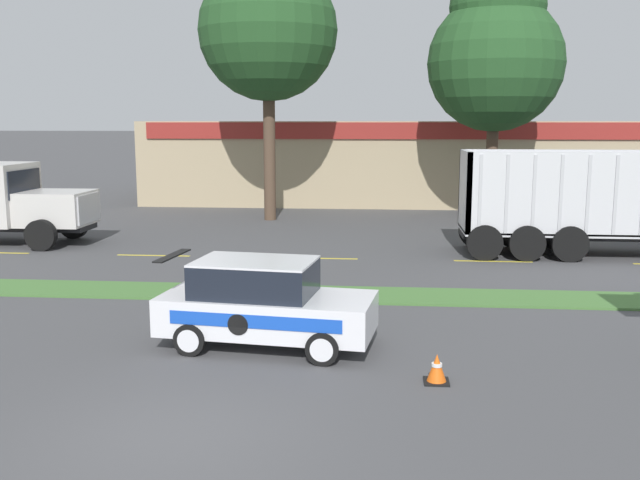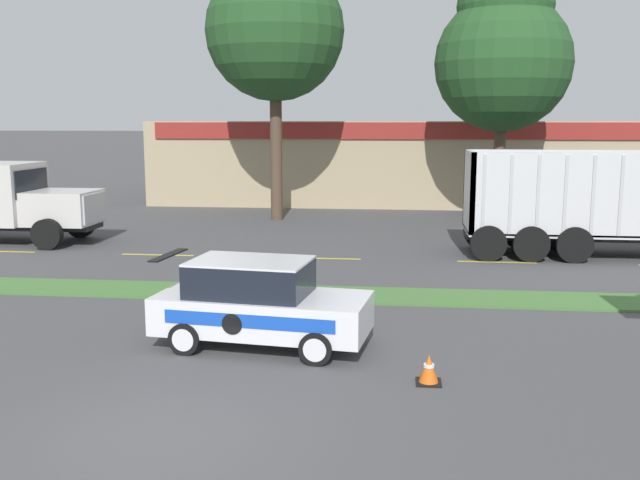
{
  "view_description": "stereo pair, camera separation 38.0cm",
  "coord_description": "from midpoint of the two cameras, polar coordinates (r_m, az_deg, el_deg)",
  "views": [
    {
      "loc": [
        2.86,
        -8.97,
        4.29
      ],
      "look_at": [
        1.28,
        8.6,
        1.34
      ],
      "focal_mm": 40.0,
      "sensor_mm": 36.0,
      "label": 1
    },
    {
      "loc": [
        3.24,
        -8.93,
        4.29
      ],
      "look_at": [
        1.28,
        8.6,
        1.34
      ],
      "focal_mm": 40.0,
      "sensor_mm": 36.0,
      "label": 2
    }
  ],
  "objects": [
    {
      "name": "grass_verge",
      "position": [
        17.97,
        -3.57,
        -4.24
      ],
      "size": [
        120.0,
        1.65,
        0.06
      ],
      "primitive_type": "cube",
      "color": "#477538",
      "rests_on": "ground_plane"
    },
    {
      "name": "rally_car",
      "position": [
        13.74,
        -4.11,
        -5.03
      ],
      "size": [
        4.23,
        2.23,
        1.72
      ],
      "color": "white",
      "rests_on": "ground_plane"
    },
    {
      "name": "tree_behind_left",
      "position": [
        31.59,
        14.82,
        14.52
      ],
      "size": [
        5.68,
        5.68,
        10.93
      ],
      "color": "brown",
      "rests_on": "ground_plane"
    },
    {
      "name": "centre_line_5",
      "position": [
        22.66,
        14.43,
        -1.72
      ],
      "size": [
        2.4,
        0.14,
        0.01
      ],
      "primitive_type": "cube",
      "color": "yellow",
      "rests_on": "ground_plane"
    },
    {
      "name": "centre_line_4",
      "position": [
        22.54,
        0.7,
        -1.47
      ],
      "size": [
        2.4,
        0.14,
        0.01
      ],
      "primitive_type": "cube",
      "color": "yellow",
      "rests_on": "ground_plane"
    },
    {
      "name": "traffic_cone",
      "position": [
        12.12,
        9.6,
        -10.18
      ],
      "size": [
        0.42,
        0.42,
        0.49
      ],
      "color": "black",
      "rests_on": "ground_plane"
    },
    {
      "name": "ground_plane",
      "position": [
        10.38,
        -11.71,
        -15.13
      ],
      "size": [
        600.0,
        600.0,
        0.0
      ],
      "primitive_type": "plane",
      "color": "#474749"
    },
    {
      "name": "tree_behind_centre",
      "position": [
        31.49,
        -3.27,
        17.4
      ],
      "size": [
        5.89,
        5.89,
        12.48
      ],
      "color": "brown",
      "rests_on": "ground_plane"
    },
    {
      "name": "centre_line_2",
      "position": [
        25.92,
        -23.79,
        -0.84
      ],
      "size": [
        2.4,
        0.14,
        0.01
      ],
      "primitive_type": "cube",
      "color": "yellow",
      "rests_on": "ground_plane"
    },
    {
      "name": "store_building_backdrop",
      "position": [
        40.94,
        6.62,
        6.42
      ],
      "size": [
        25.56,
        12.1,
        4.28
      ],
      "color": "tan",
      "rests_on": "ground_plane"
    },
    {
      "name": "centre_line_3",
      "position": [
        23.68,
        -12.41,
        -1.16
      ],
      "size": [
        2.4,
        0.14,
        0.01
      ],
      "primitive_type": "cube",
      "color": "yellow",
      "rests_on": "ground_plane"
    }
  ]
}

